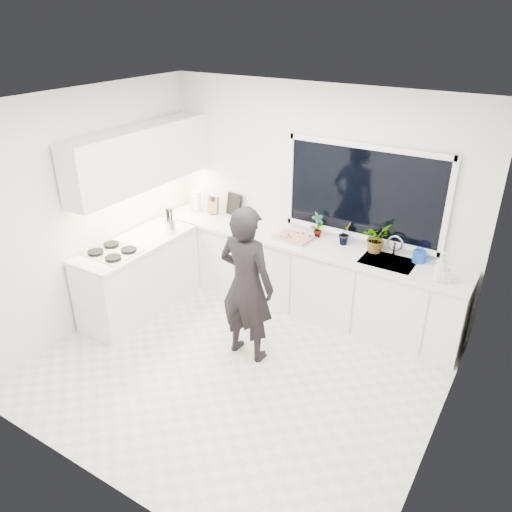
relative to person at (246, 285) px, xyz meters
The scene contains 25 objects.
floor 0.92m from the person, 80.43° to the right, with size 4.00×3.50×0.02m, color beige.
wall_back 1.57m from the person, 88.23° to the left, with size 4.00×0.02×2.70m, color white.
wall_left 2.04m from the person, behind, with size 0.02×3.50×2.70m, color white.
wall_right 2.13m from the person, ahead, with size 0.02×3.50×2.70m, color white.
ceiling 1.87m from the person, 80.43° to the right, with size 4.00×3.50×0.02m, color white.
window 1.73m from the person, 66.03° to the left, with size 1.80×0.02×1.00m, color black.
base_cabinets_back 1.25m from the person, 87.77° to the left, with size 3.92×0.58×0.88m, color white.
base_cabinets_left 1.68m from the person, behind, with size 0.58×1.60×0.88m, color white.
countertop_back 1.17m from the person, 87.75° to the left, with size 3.94×0.62×0.04m, color silver.
countertop_left 1.63m from the person, behind, with size 0.62×1.60×0.04m, color silver.
upper_cabinets 2.05m from the person, 166.22° to the left, with size 0.34×2.10×0.70m, color white.
sink 1.61m from the person, 47.06° to the left, with size 0.58×0.42×0.14m, color silver.
faucet 1.77m from the person, 51.50° to the left, with size 0.03×0.03×0.22m, color silver.
stovetop 1.67m from the person, behind, with size 0.56×0.48×0.03m, color black.
person is the anchor object (origin of this frame).
pizza_tray 1.15m from the person, 93.05° to the left, with size 0.46×0.34×0.03m, color silver.
pizza 1.15m from the person, 93.05° to the left, with size 0.42×0.30×0.01m, color red.
watering_can 1.93m from the person, 44.01° to the left, with size 0.14×0.14×0.13m, color #123DA8.
paper_towel_roll 2.07m from the person, 141.78° to the left, with size 0.11×0.11×0.26m, color white.
knife_block 1.92m from the person, 136.34° to the left, with size 0.13×0.10×0.22m, color #987746.
utensil_crock 1.56m from the person, 160.19° to the left, with size 0.13×0.13×0.16m, color silver.
picture_frame_large 1.81m from the person, 127.85° to the left, with size 0.22×0.02×0.28m, color black.
picture_frame_small 1.81m from the person, 128.01° to the left, with size 0.25×0.02×0.30m, color black.
herb_plants 1.53m from the person, 61.87° to the left, with size 0.98×0.36×0.34m.
soap_bottles 1.99m from the person, 31.29° to the left, with size 0.19×0.14×0.31m.
Camera 1 is at (2.39, -3.47, 3.42)m, focal length 35.00 mm.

